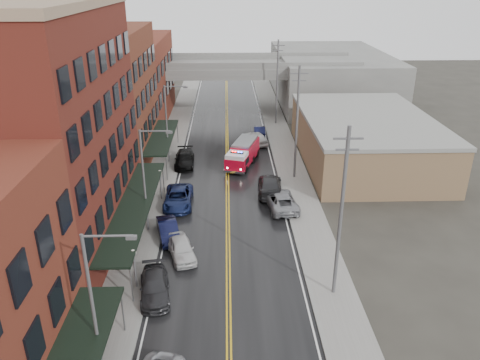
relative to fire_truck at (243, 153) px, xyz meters
name	(u,v)px	position (x,y,z in m)	size (l,w,h in m)	color
road	(228,199)	(-1.78, -9.07, -1.40)	(11.00, 160.00, 0.02)	black
sidewalk_left	(153,199)	(-9.08, -9.07, -1.33)	(3.00, 160.00, 0.15)	slate
sidewalk_right	(302,197)	(5.52, -9.07, -1.33)	(3.00, 160.00, 0.15)	slate
curb_left	(170,199)	(-7.43, -9.07, -1.33)	(0.30, 160.00, 0.15)	gray
curb_right	(285,198)	(3.87, -9.07, -1.33)	(0.30, 160.00, 0.15)	gray
brick_building_b	(51,135)	(-15.08, -16.07, 7.59)	(9.00, 20.00, 18.00)	maroon
brick_building_c	(107,98)	(-15.08, 1.43, 6.09)	(9.00, 15.00, 15.00)	brown
brick_building_far	(136,80)	(-15.08, 18.93, 4.59)	(9.00, 20.00, 12.00)	brown
tan_building	(365,140)	(14.22, 0.93, 1.09)	(14.00, 22.00, 5.00)	brown
right_far_block	(330,76)	(16.22, 30.93, 2.59)	(18.00, 30.00, 8.00)	slate
awning_1	(135,205)	(-9.27, -16.07, 1.58)	(2.60, 18.00, 3.09)	black
awning_2	(162,137)	(-9.27, 1.43, 1.58)	(2.60, 13.00, 3.09)	black
globe_lamp_1	(134,260)	(-8.18, -23.07, 0.91)	(0.44, 0.44, 3.12)	#59595B
globe_lamp_2	(160,178)	(-8.18, -9.07, 0.91)	(0.44, 0.44, 3.12)	#59595B
street_lamp_0	(97,301)	(-8.33, -31.07, 3.78)	(2.64, 0.22, 9.00)	#59595B
street_lamp_1	(147,175)	(-8.33, -15.07, 3.78)	(2.64, 0.22, 9.00)	#59595B
street_lamp_2	(169,119)	(-8.33, 0.93, 3.78)	(2.64, 0.22, 9.00)	#59595B
utility_pole_0	(341,212)	(5.42, -24.07, 4.90)	(1.80, 0.24, 12.00)	#59595B
utility_pole_1	(297,121)	(5.42, -4.07, 4.90)	(1.80, 0.24, 12.00)	#59595B
utility_pole_2	(277,81)	(5.42, 15.93, 4.90)	(1.80, 0.24, 12.00)	#59595B
overpass	(226,74)	(-1.78, 22.93, 4.58)	(40.00, 10.00, 7.50)	slate
fire_truck	(243,153)	(0.00, 0.00, 0.00)	(4.42, 7.46, 2.59)	#B90821
parked_car_left_3	(155,287)	(-6.78, -23.89, -0.71)	(1.95, 4.80, 1.39)	#2A2A2D
parked_car_left_4	(181,248)	(-5.38, -19.17, -0.67)	(1.75, 4.34, 1.48)	silver
parked_car_left_5	(168,230)	(-6.72, -16.27, -0.69)	(1.52, 4.37, 1.44)	black
parked_car_left_6	(178,198)	(-6.43, -10.27, -0.62)	(2.59, 5.62, 1.56)	#141F4C
parked_car_left_7	(184,159)	(-6.66, -0.10, -0.64)	(2.15, 5.28, 1.53)	black
parked_car_right_0	(281,200)	(3.22, -11.09, -0.64)	(2.55, 5.52, 1.53)	gray
parked_car_right_1	(270,185)	(2.44, -7.77, -0.57)	(2.35, 5.78, 1.68)	#262629
parked_car_right_2	(256,138)	(1.92, 7.13, -0.58)	(1.94, 4.82, 1.64)	beige
parked_car_right_3	(259,131)	(2.63, 10.46, -0.72)	(1.44, 4.13, 1.36)	black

